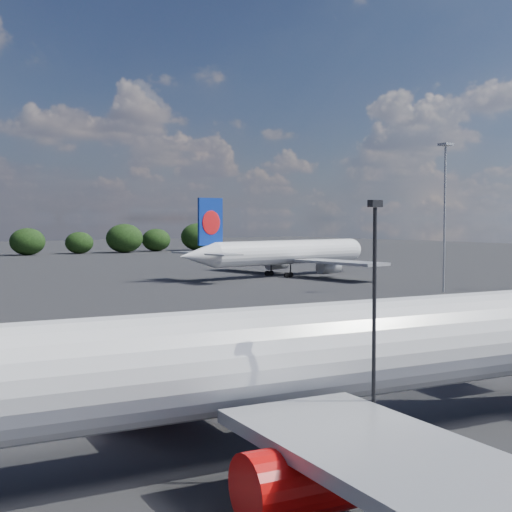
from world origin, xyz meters
TOP-DOWN VIEW (x-y plane):
  - qantas_airliner at (9.23, -2.85)m, footprint 43.83×41.75m
  - china_southern_airliner at (65.84, 76.41)m, footprint 42.86×40.80m
  - apron_lamp_post at (8.47, -7.20)m, footprint 0.55×0.30m
  - floodlight_mast_near at (68.58, 41.10)m, footprint 1.60×1.60m

SIDE VIEW (x-z plane):
  - china_southern_airliner at x=65.84m, z-range -2.73..11.24m
  - qantas_airliner at x=9.23m, z-range -2.79..11.50m
  - apron_lamp_post at x=8.47m, z-range 0.65..11.89m
  - floodlight_mast_near at x=68.58m, z-range 3.22..24.45m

